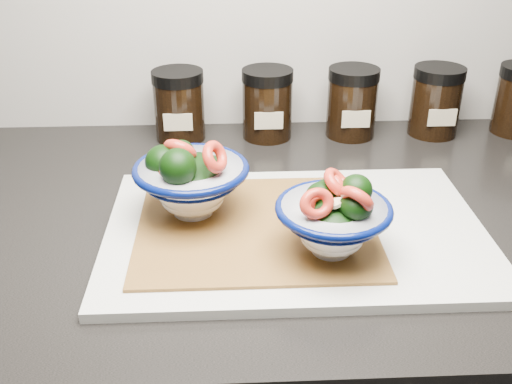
{
  "coord_description": "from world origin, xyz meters",
  "views": [
    {
      "loc": [
        -0.18,
        0.78,
        1.29
      ],
      "look_at": [
        -0.16,
        1.38,
        0.96
      ],
      "focal_mm": 42.0,
      "sensor_mm": 36.0,
      "label": 1
    }
  ],
  "objects_px": {
    "spice_jar_b": "(267,104)",
    "cutting_board": "(295,231)",
    "spice_jar_d": "(436,101)",
    "spice_jar_c": "(352,102)",
    "bowl_left": "(190,180)",
    "bowl_right": "(334,218)",
    "spice_jar_a": "(179,105)"
  },
  "relations": [
    {
      "from": "spice_jar_b",
      "to": "cutting_board",
      "type": "bearing_deg",
      "value": -87.33
    },
    {
      "from": "cutting_board",
      "to": "spice_jar_d",
      "type": "height_order",
      "value": "spice_jar_d"
    },
    {
      "from": "spice_jar_c",
      "to": "spice_jar_d",
      "type": "height_order",
      "value": "same"
    },
    {
      "from": "bowl_left",
      "to": "bowl_right",
      "type": "bearing_deg",
      "value": -29.65
    },
    {
      "from": "bowl_left",
      "to": "spice_jar_b",
      "type": "height_order",
      "value": "bowl_left"
    },
    {
      "from": "spice_jar_a",
      "to": "cutting_board",
      "type": "bearing_deg",
      "value": -63.1
    },
    {
      "from": "spice_jar_a",
      "to": "spice_jar_d",
      "type": "xyz_separation_m",
      "value": [
        0.42,
        0.0,
        0.0
      ]
    },
    {
      "from": "bowl_left",
      "to": "bowl_right",
      "type": "relative_size",
      "value": 1.1
    },
    {
      "from": "cutting_board",
      "to": "bowl_left",
      "type": "bearing_deg",
      "value": 164.84
    },
    {
      "from": "spice_jar_b",
      "to": "spice_jar_d",
      "type": "height_order",
      "value": "same"
    },
    {
      "from": "spice_jar_c",
      "to": "bowl_left",
      "type": "bearing_deg",
      "value": -132.22
    },
    {
      "from": "spice_jar_d",
      "to": "bowl_right",
      "type": "bearing_deg",
      "value": -121.93
    },
    {
      "from": "cutting_board",
      "to": "spice_jar_a",
      "type": "relative_size",
      "value": 3.98
    },
    {
      "from": "spice_jar_a",
      "to": "spice_jar_c",
      "type": "xyz_separation_m",
      "value": [
        0.28,
        0.0,
        0.0
      ]
    },
    {
      "from": "bowl_right",
      "to": "spice_jar_c",
      "type": "distance_m",
      "value": 0.37
    },
    {
      "from": "bowl_right",
      "to": "spice_jar_d",
      "type": "height_order",
      "value": "bowl_right"
    },
    {
      "from": "spice_jar_a",
      "to": "spice_jar_b",
      "type": "height_order",
      "value": "same"
    },
    {
      "from": "spice_jar_c",
      "to": "spice_jar_d",
      "type": "bearing_deg",
      "value": 0.0
    },
    {
      "from": "bowl_left",
      "to": "bowl_right",
      "type": "distance_m",
      "value": 0.18
    },
    {
      "from": "bowl_right",
      "to": "spice_jar_c",
      "type": "xyz_separation_m",
      "value": [
        0.09,
        0.36,
        -0.0
      ]
    },
    {
      "from": "bowl_left",
      "to": "spice_jar_d",
      "type": "bearing_deg",
      "value": 35.32
    },
    {
      "from": "spice_jar_a",
      "to": "spice_jar_d",
      "type": "bearing_deg",
      "value": 0.0
    },
    {
      "from": "cutting_board",
      "to": "spice_jar_d",
      "type": "relative_size",
      "value": 3.98
    },
    {
      "from": "cutting_board",
      "to": "spice_jar_c",
      "type": "relative_size",
      "value": 3.98
    },
    {
      "from": "spice_jar_d",
      "to": "cutting_board",
      "type": "bearing_deg",
      "value": -130.36
    },
    {
      "from": "bowl_left",
      "to": "spice_jar_d",
      "type": "relative_size",
      "value": 1.24
    },
    {
      "from": "bowl_right",
      "to": "spice_jar_b",
      "type": "bearing_deg",
      "value": 97.61
    },
    {
      "from": "bowl_left",
      "to": "bowl_right",
      "type": "height_order",
      "value": "bowl_left"
    },
    {
      "from": "bowl_right",
      "to": "spice_jar_a",
      "type": "bearing_deg",
      "value": 117.58
    },
    {
      "from": "spice_jar_b",
      "to": "bowl_right",
      "type": "bearing_deg",
      "value": -82.39
    },
    {
      "from": "spice_jar_a",
      "to": "spice_jar_b",
      "type": "xyz_separation_m",
      "value": [
        0.14,
        0.0,
        0.0
      ]
    },
    {
      "from": "cutting_board",
      "to": "spice_jar_b",
      "type": "height_order",
      "value": "spice_jar_b"
    }
  ]
}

